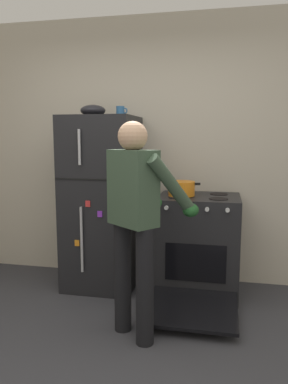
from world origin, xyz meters
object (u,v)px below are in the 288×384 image
red_pot (182,188)px  person_cook (137,211)px  refrigerator (102,202)px  stove_range (198,246)px  coffee_mug (121,111)px  mixing_bowl (93,111)px

red_pot → person_cook: bearing=-105.1°
refrigerator → stove_range: refrigerator is taller
person_cook → refrigerator: bearing=121.8°
person_cook → coffee_mug: size_ratio=14.28×
coffee_mug → refrigerator: bearing=-164.6°
person_cook → coffee_mug: 1.29m
coffee_mug → red_pot: bearing=-9.3°
coffee_mug → mixing_bowl: bearing=-169.2°
refrigerator → mixing_bowl: bearing=179.8°
stove_range → person_cook: bearing=-113.8°
red_pot → mixing_bowl: (-0.87, 0.05, 0.73)m
refrigerator → person_cook: size_ratio=1.06×
coffee_mug → person_cook: bearing=-68.4°
person_cook → red_pot: size_ratio=4.60×
stove_range → coffee_mug: 1.49m
mixing_bowl → stove_range: bearing=-1.0°
refrigerator → stove_range: size_ratio=1.36×
refrigerator → mixing_bowl: 0.90m
stove_range → person_cook: 1.09m
stove_range → coffee_mug: coffee_mug is taller
refrigerator → person_cook: bearing=-58.2°
person_cook → red_pot: 0.89m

